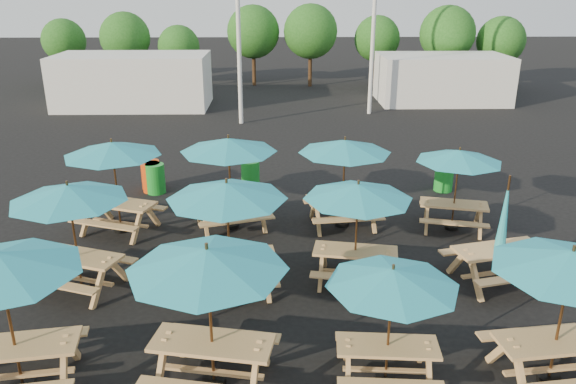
{
  "coord_description": "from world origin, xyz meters",
  "views": [
    {
      "loc": [
        -0.29,
        -12.54,
        6.34
      ],
      "look_at": [
        0.0,
        1.5,
        1.1
      ],
      "focal_mm": 35.0,
      "sensor_mm": 36.0,
      "label": 1
    }
  ],
  "objects_px": {
    "picnic_unit_4": "(227,196)",
    "picnic_unit_5": "(229,149)",
    "waste_bin_3": "(250,175)",
    "picnic_unit_6": "(392,283)",
    "waste_bin_0": "(151,175)",
    "waste_bin_1": "(156,179)",
    "picnic_unit_7": "(358,196)",
    "picnic_unit_10": "(501,240)",
    "picnic_unit_9": "(570,267)",
    "picnic_unit_8": "(345,150)",
    "picnic_unit_11": "(459,160)",
    "picnic_unit_1": "(69,198)",
    "picnic_unit_3": "(208,266)",
    "picnic_unit_2": "(113,153)",
    "waste_bin_2": "(152,177)",
    "waste_bin_4": "(444,176)"
  },
  "relations": [
    {
      "from": "picnic_unit_5",
      "to": "picnic_unit_8",
      "type": "height_order",
      "value": "picnic_unit_5"
    },
    {
      "from": "waste_bin_0",
      "to": "waste_bin_1",
      "type": "height_order",
      "value": "same"
    },
    {
      "from": "waste_bin_0",
      "to": "picnic_unit_5",
      "type": "bearing_deg",
      "value": -48.12
    },
    {
      "from": "picnic_unit_9",
      "to": "picnic_unit_11",
      "type": "relative_size",
      "value": 1.01
    },
    {
      "from": "picnic_unit_6",
      "to": "waste_bin_1",
      "type": "height_order",
      "value": "picnic_unit_6"
    },
    {
      "from": "picnic_unit_4",
      "to": "picnic_unit_6",
      "type": "xyz_separation_m",
      "value": [
        2.85,
        -3.05,
        -0.33
      ]
    },
    {
      "from": "picnic_unit_11",
      "to": "picnic_unit_4",
      "type": "bearing_deg",
      "value": -137.92
    },
    {
      "from": "picnic_unit_2",
      "to": "picnic_unit_4",
      "type": "xyz_separation_m",
      "value": [
        3.22,
        -3.21,
        0.0
      ]
    },
    {
      "from": "picnic_unit_4",
      "to": "waste_bin_1",
      "type": "bearing_deg",
      "value": 106.87
    },
    {
      "from": "picnic_unit_9",
      "to": "picnic_unit_3",
      "type": "bearing_deg",
      "value": 172.71
    },
    {
      "from": "picnic_unit_2",
      "to": "picnic_unit_8",
      "type": "xyz_separation_m",
      "value": [
        6.06,
        0.24,
        -0.04
      ]
    },
    {
      "from": "waste_bin_2",
      "to": "picnic_unit_8",
      "type": "bearing_deg",
      "value": -26.12
    },
    {
      "from": "picnic_unit_5",
      "to": "waste_bin_3",
      "type": "bearing_deg",
      "value": 65.65
    },
    {
      "from": "picnic_unit_7",
      "to": "picnic_unit_10",
      "type": "height_order",
      "value": "picnic_unit_10"
    },
    {
      "from": "picnic_unit_9",
      "to": "waste_bin_2",
      "type": "height_order",
      "value": "picnic_unit_9"
    },
    {
      "from": "picnic_unit_5",
      "to": "picnic_unit_11",
      "type": "distance_m",
      "value": 6.06
    },
    {
      "from": "waste_bin_4",
      "to": "picnic_unit_7",
      "type": "bearing_deg",
      "value": -122.0
    },
    {
      "from": "waste_bin_1",
      "to": "waste_bin_2",
      "type": "distance_m",
      "value": 0.2
    },
    {
      "from": "picnic_unit_1",
      "to": "picnic_unit_7",
      "type": "xyz_separation_m",
      "value": [
        6.07,
        0.19,
        -0.08
      ]
    },
    {
      "from": "waste_bin_3",
      "to": "picnic_unit_6",
      "type": "bearing_deg",
      "value": -74.21
    },
    {
      "from": "picnic_unit_6",
      "to": "picnic_unit_9",
      "type": "bearing_deg",
      "value": 3.09
    },
    {
      "from": "picnic_unit_5",
      "to": "waste_bin_3",
      "type": "height_order",
      "value": "picnic_unit_5"
    },
    {
      "from": "picnic_unit_6",
      "to": "waste_bin_1",
      "type": "distance_m",
      "value": 10.95
    },
    {
      "from": "waste_bin_3",
      "to": "picnic_unit_3",
      "type": "bearing_deg",
      "value": -91.33
    },
    {
      "from": "picnic_unit_10",
      "to": "waste_bin_3",
      "type": "bearing_deg",
      "value": 119.28
    },
    {
      "from": "picnic_unit_4",
      "to": "picnic_unit_11",
      "type": "xyz_separation_m",
      "value": [
        5.82,
        3.16,
        -0.23
      ]
    },
    {
      "from": "picnic_unit_7",
      "to": "picnic_unit_9",
      "type": "relative_size",
      "value": 1.0
    },
    {
      "from": "picnic_unit_7",
      "to": "picnic_unit_10",
      "type": "distance_m",
      "value": 3.34
    },
    {
      "from": "picnic_unit_5",
      "to": "picnic_unit_2",
      "type": "bearing_deg",
      "value": 166.56
    },
    {
      "from": "picnic_unit_4",
      "to": "waste_bin_3",
      "type": "distance_m",
      "value": 6.66
    },
    {
      "from": "picnic_unit_3",
      "to": "picnic_unit_5",
      "type": "distance_m",
      "value": 6.47
    },
    {
      "from": "picnic_unit_3",
      "to": "picnic_unit_11",
      "type": "distance_m",
      "value": 8.58
    },
    {
      "from": "picnic_unit_10",
      "to": "picnic_unit_8",
      "type": "bearing_deg",
      "value": 120.27
    },
    {
      "from": "picnic_unit_5",
      "to": "picnic_unit_8",
      "type": "distance_m",
      "value": 3.07
    },
    {
      "from": "picnic_unit_3",
      "to": "picnic_unit_7",
      "type": "xyz_separation_m",
      "value": [
        2.81,
        3.42,
        -0.17
      ]
    },
    {
      "from": "waste_bin_0",
      "to": "picnic_unit_8",
      "type": "bearing_deg",
      "value": -27.73
    },
    {
      "from": "picnic_unit_4",
      "to": "picnic_unit_5",
      "type": "bearing_deg",
      "value": 86.02
    },
    {
      "from": "picnic_unit_6",
      "to": "waste_bin_1",
      "type": "relative_size",
      "value": 2.42
    },
    {
      "from": "picnic_unit_4",
      "to": "waste_bin_4",
      "type": "height_order",
      "value": "picnic_unit_4"
    },
    {
      "from": "picnic_unit_6",
      "to": "picnic_unit_9",
      "type": "xyz_separation_m",
      "value": [
        2.77,
        -0.07,
        0.28
      ]
    },
    {
      "from": "picnic_unit_11",
      "to": "picnic_unit_1",
      "type": "bearing_deg",
      "value": -148.12
    },
    {
      "from": "picnic_unit_1",
      "to": "picnic_unit_11",
      "type": "relative_size",
      "value": 1.15
    },
    {
      "from": "picnic_unit_8",
      "to": "picnic_unit_3",
      "type": "bearing_deg",
      "value": -120.41
    },
    {
      "from": "picnic_unit_6",
      "to": "picnic_unit_9",
      "type": "relative_size",
      "value": 0.84
    },
    {
      "from": "picnic_unit_4",
      "to": "picnic_unit_5",
      "type": "relative_size",
      "value": 0.89
    },
    {
      "from": "picnic_unit_10",
      "to": "picnic_unit_6",
      "type": "bearing_deg",
      "value": -146.95
    },
    {
      "from": "picnic_unit_6",
      "to": "picnic_unit_9",
      "type": "distance_m",
      "value": 2.79
    },
    {
      "from": "picnic_unit_1",
      "to": "picnic_unit_7",
      "type": "bearing_deg",
      "value": 21.59
    },
    {
      "from": "picnic_unit_8",
      "to": "picnic_unit_11",
      "type": "distance_m",
      "value": 3.0
    },
    {
      "from": "picnic_unit_1",
      "to": "waste_bin_3",
      "type": "bearing_deg",
      "value": 80.87
    }
  ]
}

